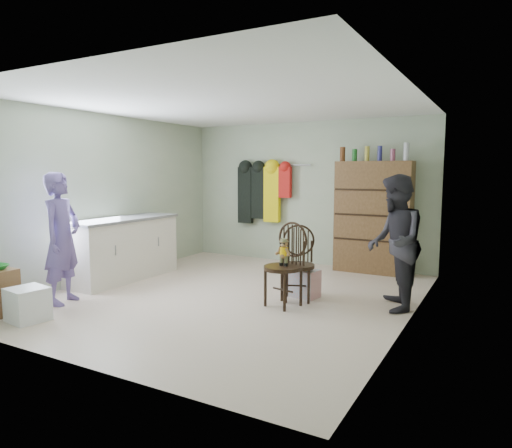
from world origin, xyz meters
The scene contains 11 objects.
ground_plane centered at (0.00, 0.00, 0.00)m, with size 5.00×5.00×0.00m, color beige.
room_walls centered at (0.00, 0.53, 1.58)m, with size 5.00×5.00×5.00m.
counter centered at (-1.95, 0.00, 0.47)m, with size 0.64×1.86×0.94m.
plastic_tub centered at (-1.43, -1.96, 0.18)m, with size 0.39×0.37×0.37m, color white.
chair_front centered at (0.81, -0.05, 0.57)m, with size 0.55×0.55×1.02m.
chair_far centered at (0.83, 0.27, 0.51)m, with size 0.55×0.55×0.96m.
striped_bag centered at (0.87, 0.40, 0.18)m, with size 0.34×0.27×0.36m, color #E57672.
person_left centered at (-1.67, -1.29, 0.82)m, with size 0.60×0.39×1.63m, color #67549B.
person_right centered at (2.00, 0.41, 0.80)m, with size 0.78×0.61×1.61m, color #2D2B33.
dresser centered at (1.25, 2.30, 0.91)m, with size 1.20×0.39×2.07m.
coat_rack centered at (-0.83, 2.38, 1.25)m, with size 1.42×0.12×1.09m.
Camera 1 is at (3.13, -5.01, 1.64)m, focal length 32.00 mm.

